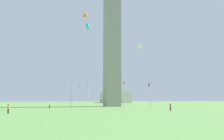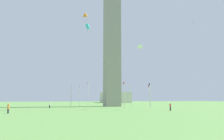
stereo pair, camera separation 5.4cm
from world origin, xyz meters
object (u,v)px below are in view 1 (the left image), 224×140
at_px(flagpole_e, 71,94).
at_px(person_orange_shirt, 8,108).
at_px(flagpole_sw, 150,94).
at_px(kite_cyan_box, 88,26).
at_px(flagpole_ne, 80,94).
at_px(flagpole_nw, 130,95).
at_px(kite_white_diamond, 140,47).
at_px(flagpole_n, 103,95).
at_px(kite_orange_delta, 84,16).
at_px(obelisk_monument, 112,39).
at_px(person_white_shirt, 50,105).
at_px(kite_green_diamond, 194,18).
at_px(flagpole_se, 88,93).
at_px(distant_building, 115,97).
at_px(flagpole_s, 124,93).
at_px(person_red_shirt, 170,107).
at_px(flagpole_w, 149,94).

relative_size(flagpole_e, person_orange_shirt, 4.10).
xyz_separation_m(flagpole_sw, kite_cyan_box, (-10.24, 20.81, 16.02)).
distance_m(flagpole_ne, person_orange_shirt, 43.73).
relative_size(flagpole_nw, kite_white_diamond, 3.65).
relative_size(flagpole_n, kite_orange_delta, 2.27).
distance_m(obelisk_monument, kite_orange_delta, 12.91).
relative_size(flagpole_ne, kite_orange_delta, 2.27).
xyz_separation_m(flagpole_sw, person_orange_shirt, (-21.18, 36.20, -3.15)).
xyz_separation_m(flagpole_sw, person_white_shirt, (-0.23, 29.16, -3.21)).
relative_size(obelisk_monument, flagpole_n, 6.18).
xyz_separation_m(flagpole_ne, person_white_shirt, (-19.05, 10.33, -3.21)).
height_order(flagpole_nw, kite_green_diamond, kite_green_diamond).
bearing_deg(kite_green_diamond, flagpole_nw, 14.26).
relative_size(flagpole_se, distant_building, 0.35).
height_order(flagpole_s, kite_cyan_box, kite_cyan_box).
bearing_deg(distant_building, flagpole_nw, 169.86).
distance_m(flagpole_e, person_red_shirt, 35.02).
height_order(flagpole_se, kite_white_diamond, kite_white_diamond).
bearing_deg(distant_building, flagpole_sw, 172.37).
bearing_deg(person_orange_shirt, flagpole_s, 0.30).
height_order(flagpole_e, person_red_shirt, flagpole_e).
relative_size(flagpole_se, kite_orange_delta, 2.27).
xyz_separation_m(flagpole_sw, kite_orange_delta, (3.43, 19.72, 23.62)).
height_order(person_white_shirt, kite_orange_delta, kite_orange_delta).
relative_size(flagpole_w, distant_building, 0.35).
relative_size(flagpole_ne, flagpole_w, 1.00).
xyz_separation_m(flagpole_n, flagpole_sw, (-22.73, -9.41, 0.00)).
distance_m(obelisk_monument, person_orange_shirt, 46.06).
xyz_separation_m(flagpole_s, kite_green_diamond, (-7.98, -17.22, 20.22)).
bearing_deg(flagpole_sw, flagpole_ne, 45.00).
bearing_deg(flagpole_w, kite_green_diamond, -169.61).
distance_m(flagpole_sw, person_white_shirt, 29.34).
bearing_deg(flagpole_nw, flagpole_w, -157.50).
relative_size(flagpole_e, flagpole_w, 1.00).
height_order(flagpole_s, flagpole_w, same).
relative_size(flagpole_se, flagpole_s, 1.00).
bearing_deg(person_white_shirt, flagpole_n, 14.53).
distance_m(flagpole_n, flagpole_se, 24.60).
relative_size(flagpole_e, flagpole_nw, 1.00).
distance_m(obelisk_monument, kite_white_diamond, 20.96).
bearing_deg(person_red_shirt, kite_green_diamond, -73.12).
distance_m(flagpole_nw, kite_green_diamond, 37.59).
distance_m(flagpole_s, kite_green_diamond, 27.73).
bearing_deg(flagpole_nw, flagpole_sw, 180.00).
bearing_deg(flagpole_ne, flagpole_sw, -135.00).
bearing_deg(kite_cyan_box, flagpole_e, 5.58).
distance_m(flagpole_e, flagpole_se, 10.19).
relative_size(kite_white_diamond, kite_cyan_box, 0.80).
distance_m(flagpole_n, flagpole_sw, 24.60).
distance_m(flagpole_s, flagpole_nw, 24.60).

